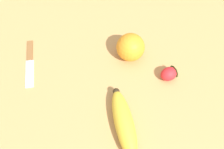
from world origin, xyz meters
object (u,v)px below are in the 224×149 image
at_px(banana, 124,124).
at_px(orange, 130,47).
at_px(strawberry, 170,73).
at_px(paring_knife, 30,61).

bearing_deg(banana, orange, 162.18).
bearing_deg(strawberry, banana, -158.75).
bearing_deg(orange, paring_knife, -43.93).
height_order(strawberry, paring_knife, strawberry).
bearing_deg(banana, paring_knife, -138.50).
bearing_deg(paring_knife, banana, 135.34).
xyz_separation_m(orange, strawberry, (-0.02, 0.12, -0.02)).
height_order(banana, orange, orange).
relative_size(strawberry, paring_knife, 0.45).
distance_m(banana, orange, 0.22).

